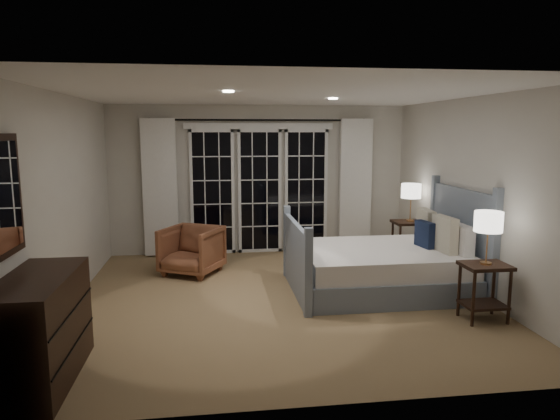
{
  "coord_description": "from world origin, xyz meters",
  "views": [
    {
      "loc": [
        -0.78,
        -5.94,
        2.07
      ],
      "look_at": [
        0.07,
        0.43,
        1.05
      ],
      "focal_mm": 32.0,
      "sensor_mm": 36.0,
      "label": 1
    }
  ],
  "objects": [
    {
      "name": "floor",
      "position": [
        0.0,
        0.0,
        0.0
      ],
      "size": [
        5.0,
        5.0,
        0.0
      ],
      "primitive_type": "plane",
      "color": "#8D6F4C",
      "rests_on": "ground"
    },
    {
      "name": "ceiling",
      "position": [
        0.0,
        0.0,
        2.5
      ],
      "size": [
        5.0,
        5.0,
        0.0
      ],
      "primitive_type": "plane",
      "rotation": [
        3.14,
        0.0,
        0.0
      ],
      "color": "white",
      "rests_on": "wall_back"
    },
    {
      "name": "wall_left",
      "position": [
        -2.5,
        0.0,
        1.25
      ],
      "size": [
        0.02,
        5.0,
        2.5
      ],
      "primitive_type": "cube",
      "color": "beige",
      "rests_on": "floor"
    },
    {
      "name": "wall_right",
      "position": [
        2.5,
        0.0,
        1.25
      ],
      "size": [
        0.02,
        5.0,
        2.5
      ],
      "primitive_type": "cube",
      "color": "beige",
      "rests_on": "floor"
    },
    {
      "name": "wall_back",
      "position": [
        0.0,
        2.5,
        1.25
      ],
      "size": [
        5.0,
        0.02,
        2.5
      ],
      "primitive_type": "cube",
      "color": "beige",
      "rests_on": "floor"
    },
    {
      "name": "wall_front",
      "position": [
        0.0,
        -2.5,
        1.25
      ],
      "size": [
        5.0,
        0.02,
        2.5
      ],
      "primitive_type": "cube",
      "color": "beige",
      "rests_on": "floor"
    },
    {
      "name": "french_doors",
      "position": [
        0.0,
        2.46,
        1.09
      ],
      "size": [
        2.5,
        0.04,
        2.2
      ],
      "color": "black",
      "rests_on": "wall_back"
    },
    {
      "name": "curtain_rod",
      "position": [
        0.0,
        2.4,
        2.25
      ],
      "size": [
        3.5,
        0.03,
        0.03
      ],
      "primitive_type": "cylinder",
      "rotation": [
        0.0,
        1.57,
        0.0
      ],
      "color": "black",
      "rests_on": "wall_back"
    },
    {
      "name": "curtain_left",
      "position": [
        -1.65,
        2.38,
        1.15
      ],
      "size": [
        0.55,
        0.1,
        2.25
      ],
      "primitive_type": "cube",
      "color": "white",
      "rests_on": "curtain_rod"
    },
    {
      "name": "curtain_right",
      "position": [
        1.65,
        2.38,
        1.15
      ],
      "size": [
        0.55,
        0.1,
        2.25
      ],
      "primitive_type": "cube",
      "color": "white",
      "rests_on": "curtain_rod"
    },
    {
      "name": "downlight_a",
      "position": [
        0.8,
        0.6,
        2.49
      ],
      "size": [
        0.12,
        0.12,
        0.01
      ],
      "primitive_type": "cylinder",
      "color": "white",
      "rests_on": "ceiling"
    },
    {
      "name": "downlight_b",
      "position": [
        -0.6,
        -0.4,
        2.49
      ],
      "size": [
        0.12,
        0.12,
        0.01
      ],
      "primitive_type": "cylinder",
      "color": "white",
      "rests_on": "ceiling"
    },
    {
      "name": "bed",
      "position": [
        1.41,
        0.16,
        0.33
      ],
      "size": [
        2.27,
        1.63,
        1.32
      ],
      "color": "slate",
      "rests_on": "floor"
    },
    {
      "name": "nightstand_left",
      "position": [
        2.14,
        -1.02,
        0.42
      ],
      "size": [
        0.49,
        0.39,
        0.64
      ],
      "color": "black",
      "rests_on": "floor"
    },
    {
      "name": "nightstand_right",
      "position": [
        2.28,
        1.44,
        0.44
      ],
      "size": [
        0.51,
        0.41,
        0.67
      ],
      "color": "black",
      "rests_on": "floor"
    },
    {
      "name": "lamp_left",
      "position": [
        2.14,
        -1.02,
        1.1
      ],
      "size": [
        0.3,
        0.3,
        0.58
      ],
      "color": "tan",
      "rests_on": "nightstand_left"
    },
    {
      "name": "lamp_right",
      "position": [
        2.28,
        1.44,
        1.14
      ],
      "size": [
        0.31,
        0.31,
        0.59
      ],
      "color": "tan",
      "rests_on": "nightstand_right"
    },
    {
      "name": "armchair",
      "position": [
        -1.11,
        1.25,
        0.35
      ],
      "size": [
        1.02,
        1.03,
        0.7
      ],
      "primitive_type": "imported",
      "rotation": [
        0.0,
        0.0,
        -0.49
      ],
      "color": "brown",
      "rests_on": "floor"
    },
    {
      "name": "dresser",
      "position": [
        -2.23,
        -1.8,
        0.45
      ],
      "size": [
        0.54,
        1.27,
        0.9
      ],
      "color": "black",
      "rests_on": "floor"
    }
  ]
}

